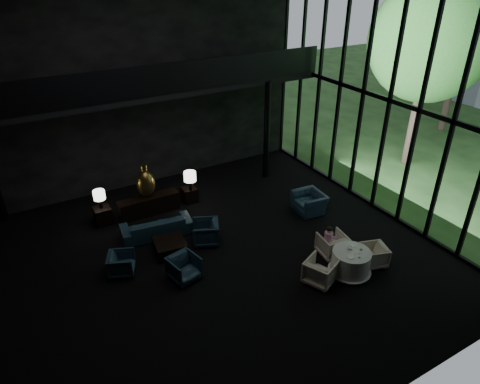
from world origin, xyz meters
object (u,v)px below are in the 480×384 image
bronze_urn (146,183)px  table_lamp_right (190,177)px  lounge_armchair_west (121,263)px  window_armchair (310,199)px  lounge_armchair_east (205,230)px  coffee_table (170,247)px  side_table_left (103,215)px  dining_chair_west (321,270)px  side_table_right (189,195)px  lounge_armchair_south (184,267)px  console (149,205)px  sofa (156,222)px  dining_table (350,264)px  dining_chair_east (373,255)px  dining_chair_north (332,243)px  table_lamp_left (99,196)px  child (329,235)px

bronze_urn → table_lamp_right: 1.61m
bronze_urn → lounge_armchair_west: bronze_urn is taller
window_armchair → lounge_armchair_east: bearing=-87.4°
table_lamp_right → coffee_table: (-1.82, -2.46, -0.89)m
side_table_left → dining_chair_west: bearing=-53.5°
bronze_urn → side_table_right: 1.84m
table_lamp_right → dining_chair_west: bearing=-77.1°
lounge_armchair_west → lounge_armchair_south: bearing=-104.0°
console → sofa: bearing=-99.6°
sofa → lounge_armchair_east: (1.22, -1.18, -0.04)m
dining_table → dining_chair_east: bearing=-3.1°
lounge_armchair_east → dining_chair_east: lounge_armchair_east is taller
table_lamp_right → dining_chair_north: size_ratio=0.90×
lounge_armchair_south → dining_chair_east: 5.61m
window_armchair → lounge_armchair_south: bearing=-73.4°
window_armchair → side_table_left: bearing=-109.4°
lounge_armchair_west → dining_chair_west: size_ratio=0.81×
table_lamp_left → coffee_table: (1.38, -2.75, -0.87)m
table_lamp_right → table_lamp_left: bearing=174.9°
coffee_table → child: (4.18, -2.51, 0.52)m
lounge_armchair_south → child: (4.28, -1.15, 0.30)m
lounge_armchair_south → dining_chair_north: (4.40, -1.22, -0.01)m
lounge_armchair_south → dining_table: lounge_armchair_south is taller
dining_chair_north → dining_chair_east: dining_chair_north is taller
table_lamp_right → lounge_armchair_east: table_lamp_right is taller
console → dining_chair_west: size_ratio=2.47×
side_table_right → lounge_armchair_south: (-1.92, -4.00, 0.14)m
side_table_left → table_lamp_left: (0.00, 0.01, 0.78)m
coffee_table → side_table_left: bearing=116.7°
lounge_armchair_south → coffee_table: (0.10, 1.36, -0.21)m
dining_chair_west → lounge_armchair_east: bearing=6.4°
coffee_table → dining_table: dining_table is taller
dining_chair_west → bronze_urn: bearing=2.0°
dining_table → dining_chair_north: size_ratio=1.52×
dining_chair_north → dining_chair_east: (0.75, -0.99, -0.08)m
lounge_armchair_south → coffee_table: lounge_armchair_south is taller
bronze_urn → window_armchair: (5.08, -2.81, -0.71)m
dining_chair_east → dining_chair_west: 1.89m
lounge_armchair_west → coffee_table: (1.59, 0.24, -0.14)m
lounge_armchair_east → dining_table: size_ratio=0.73×
coffee_table → sofa: bearing=91.0°
table_lamp_left → sofa: size_ratio=0.26×
side_table_right → dining_table: dining_table is taller
lounge_armchair_south → side_table_right: bearing=51.6°
dining_table → dining_chair_west: dining_chair_west is taller
lounge_armchair_south → dining_chair_north: size_ratio=1.02×
table_lamp_right → window_armchair: table_lamp_right is taller
sofa → child: child is taller
sofa → dining_table: sofa is taller
child → console: bearing=-51.9°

